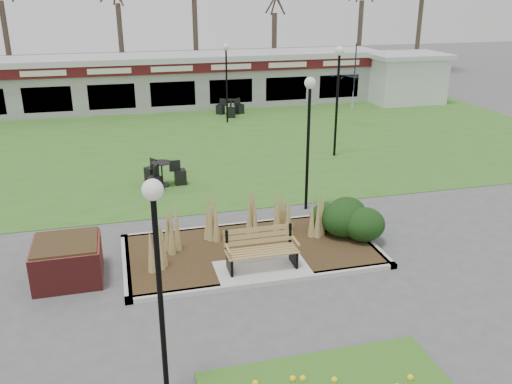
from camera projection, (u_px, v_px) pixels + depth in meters
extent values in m
plane|color=#515154|center=(264.00, 276.00, 12.72)|extent=(100.00, 100.00, 0.00)
cube|color=#346921|center=(191.00, 143.00, 23.59)|extent=(34.00, 16.00, 0.02)
cube|color=black|center=(251.00, 251.00, 13.79)|extent=(6.22, 3.22, 0.12)
cube|color=#B7B7B2|center=(268.00, 282.00, 12.33)|extent=(6.40, 0.18, 0.12)
cube|color=#B7B7B2|center=(237.00, 226.00, 15.25)|extent=(6.40, 0.18, 0.12)
cube|color=#B7B7B2|center=(126.00, 266.00, 13.06)|extent=(0.18, 3.40, 0.12)
cube|color=#B7B7B2|center=(363.00, 238.00, 14.52)|extent=(0.18, 3.40, 0.12)
cube|color=#B7B7B2|center=(262.00, 270.00, 12.84)|extent=(2.20, 1.20, 0.13)
cone|color=#A18350|center=(173.00, 230.00, 13.48)|extent=(0.36, 0.36, 1.15)
cone|color=#A18350|center=(210.00, 219.00, 14.08)|extent=(0.36, 0.36, 1.15)
cone|color=#A18350|center=(249.00, 212.00, 14.52)|extent=(0.36, 0.36, 1.15)
cone|color=#A18350|center=(284.00, 212.00, 14.55)|extent=(0.36, 0.36, 1.15)
cone|color=#A18350|center=(317.00, 215.00, 14.38)|extent=(0.36, 0.36, 1.15)
cone|color=#A18350|center=(156.00, 246.00, 12.64)|extent=(0.36, 0.36, 1.15)
ellipsoid|color=black|center=(344.00, 219.00, 14.40)|extent=(1.21, 1.10, 0.99)
ellipsoid|color=black|center=(364.00, 224.00, 14.14)|extent=(1.10, 1.00, 0.90)
ellipsoid|color=black|center=(347.00, 213.00, 14.94)|extent=(1.06, 0.96, 0.86)
ellipsoid|color=black|center=(326.00, 216.00, 14.82)|extent=(0.92, 0.84, 0.76)
cube|color=#9F7E47|center=(262.00, 251.00, 12.66)|extent=(1.70, 0.57, 0.04)
cube|color=#9F7E47|center=(259.00, 235.00, 12.84)|extent=(1.70, 0.13, 0.44)
cube|color=black|center=(230.00, 264.00, 12.56)|extent=(0.06, 0.55, 0.42)
cube|color=black|center=(294.00, 256.00, 12.92)|extent=(0.06, 0.55, 0.42)
cube|color=black|center=(227.00, 240.00, 12.66)|extent=(0.06, 0.06, 0.50)
cube|color=black|center=(290.00, 233.00, 13.03)|extent=(0.06, 0.06, 0.50)
cube|color=#9F7E47|center=(228.00, 249.00, 12.39)|extent=(0.05, 0.50, 0.04)
cube|color=#9F7E47|center=(296.00, 241.00, 12.77)|extent=(0.05, 0.50, 0.04)
cube|color=maroon|center=(68.00, 261.00, 12.44)|extent=(1.50, 1.50, 0.90)
cube|color=black|center=(65.00, 243.00, 12.27)|extent=(1.40, 1.40, 0.06)
cube|color=gray|center=(170.00, 84.00, 30.38)|extent=(24.00, 3.00, 2.60)
cube|color=#4E1014|center=(172.00, 69.00, 28.60)|extent=(24.00, 0.18, 0.55)
cube|color=silver|center=(168.00, 57.00, 29.87)|extent=(24.60, 3.40, 0.30)
cube|color=silver|center=(172.00, 69.00, 28.50)|extent=(22.00, 0.02, 0.28)
cube|color=black|center=(173.00, 94.00, 29.17)|extent=(22.00, 0.10, 1.30)
cube|color=silver|center=(404.00, 80.00, 31.74)|extent=(4.00, 3.00, 2.60)
cube|color=silver|center=(407.00, 55.00, 31.25)|extent=(4.40, 3.40, 0.25)
cylinder|color=#47382B|center=(16.00, 50.00, 35.05)|extent=(0.36, 0.36, 5.17)
cylinder|color=#47382B|center=(111.00, 47.00, 36.46)|extent=(0.36, 0.36, 5.17)
cylinder|color=#47382B|center=(200.00, 45.00, 37.88)|extent=(0.36, 0.36, 5.17)
cylinder|color=#47382B|center=(281.00, 43.00, 39.29)|extent=(0.36, 0.36, 5.17)
cylinder|color=#47382B|center=(358.00, 41.00, 40.70)|extent=(0.36, 0.36, 5.17)
cylinder|color=#47382B|center=(429.00, 40.00, 42.11)|extent=(0.36, 0.36, 5.17)
cylinder|color=black|center=(161.00, 305.00, 8.32)|extent=(0.09, 0.09, 3.52)
sphere|color=white|center=(153.00, 190.00, 7.65)|extent=(0.32, 0.32, 0.32)
cylinder|color=black|center=(308.00, 151.00, 15.94)|extent=(0.09, 0.09, 3.69)
sphere|color=white|center=(310.00, 83.00, 15.24)|extent=(0.33, 0.33, 0.33)
cylinder|color=black|center=(227.00, 87.00, 26.56)|extent=(0.09, 0.09, 3.56)
sphere|color=white|center=(226.00, 47.00, 25.89)|extent=(0.32, 0.32, 0.32)
cylinder|color=black|center=(337.00, 107.00, 21.11)|extent=(0.10, 0.10, 3.97)
sphere|color=white|center=(340.00, 51.00, 20.35)|extent=(0.36, 0.36, 0.36)
cylinder|color=black|center=(163.00, 185.00, 18.46)|extent=(0.49, 0.49, 0.03)
cylinder|color=black|center=(162.00, 174.00, 18.32)|extent=(0.06, 0.06, 0.80)
cylinder|color=black|center=(161.00, 163.00, 18.18)|extent=(0.67, 0.67, 0.03)
cube|color=black|center=(180.00, 177.00, 18.54)|extent=(0.39, 0.39, 0.51)
cube|color=black|center=(152.00, 174.00, 18.78)|extent=(0.52, 0.52, 0.51)
cube|color=black|center=(155.00, 184.00, 17.82)|extent=(0.51, 0.51, 0.51)
cylinder|color=black|center=(230.00, 115.00, 28.77)|extent=(0.48, 0.48, 0.03)
cylinder|color=black|center=(230.00, 107.00, 28.64)|extent=(0.05, 0.05, 0.78)
cylinder|color=black|center=(230.00, 100.00, 28.50)|extent=(0.65, 0.65, 0.03)
cube|color=black|center=(240.00, 109.00, 29.03)|extent=(0.48, 0.48, 0.50)
cube|color=black|center=(220.00, 109.00, 28.91)|extent=(0.52, 0.52, 0.50)
cube|color=black|center=(231.00, 113.00, 28.14)|extent=(0.41, 0.41, 0.50)
cylinder|color=black|center=(353.00, 104.00, 25.99)|extent=(0.06, 0.06, 2.20)
imported|color=#324AB1|center=(354.00, 90.00, 25.74)|extent=(2.78, 2.81, 2.08)
imported|color=black|center=(14.00, 93.00, 31.39)|extent=(3.83, 1.44, 1.25)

